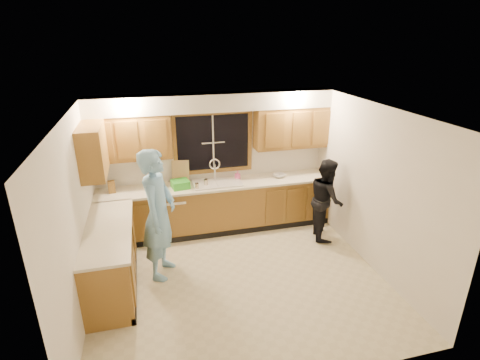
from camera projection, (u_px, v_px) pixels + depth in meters
name	position (u px, v px, depth m)	size (l,w,h in m)	color
floor	(239.00, 279.00, 5.60)	(4.20, 4.20, 0.00)	beige
ceiling	(239.00, 113.00, 4.69)	(4.20, 4.20, 0.00)	white
wall_back	(214.00, 161.00, 6.86)	(4.20, 4.20, 0.00)	white
wall_left	(76.00, 221.00, 4.66)	(3.80, 3.80, 0.00)	white
wall_right	(374.00, 189.00, 5.63)	(3.80, 3.80, 0.00)	white
base_cabinets_back	(218.00, 208.00, 6.88)	(4.20, 0.60, 0.88)	olive
base_cabinets_left	(111.00, 258.00, 5.34)	(0.60, 1.90, 0.88)	olive
countertop_back	(217.00, 185.00, 6.70)	(4.20, 0.63, 0.04)	beige
countertop_left	(108.00, 230.00, 5.17)	(0.63, 1.90, 0.04)	beige
upper_cabinets_left	(129.00, 138.00, 6.17)	(1.35, 0.33, 0.75)	olive
upper_cabinets_right	(291.00, 128.00, 6.83)	(1.35, 0.33, 0.75)	olive
upper_cabinets_return	(93.00, 151.00, 5.49)	(0.33, 0.90, 0.75)	olive
soffit	(214.00, 102.00, 6.30)	(4.20, 0.35, 0.30)	beige
window_frame	(213.00, 143.00, 6.72)	(1.44, 0.03, 1.14)	black
sink	(217.00, 186.00, 6.73)	(0.86, 0.52, 0.57)	silver
dishwasher	(171.00, 214.00, 6.69)	(0.60, 0.56, 0.82)	silver
stove	(108.00, 281.00, 4.82)	(0.58, 0.75, 0.90)	silver
man	(159.00, 215.00, 5.40)	(0.72, 0.47, 1.98)	#7CB9EB
woman	(326.00, 199.00, 6.54)	(0.71, 0.55, 1.45)	black
knife_block	(112.00, 187.00, 6.28)	(0.11, 0.10, 0.21)	brown
cutting_board	(181.00, 172.00, 6.69)	(0.31, 0.02, 0.41)	tan
dish_crate	(180.00, 184.00, 6.49)	(0.29, 0.27, 0.14)	green
soap_bottle	(237.00, 175.00, 6.86)	(0.08, 0.08, 0.17)	#DF5595
bowl	(279.00, 175.00, 7.00)	(0.23, 0.23, 0.06)	silver
can_left	(197.00, 186.00, 6.42)	(0.07, 0.07, 0.12)	tan
can_right	(206.00, 183.00, 6.56)	(0.07, 0.07, 0.13)	tan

